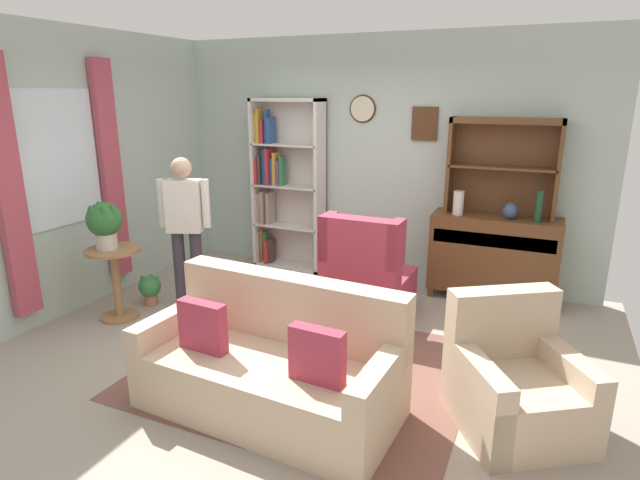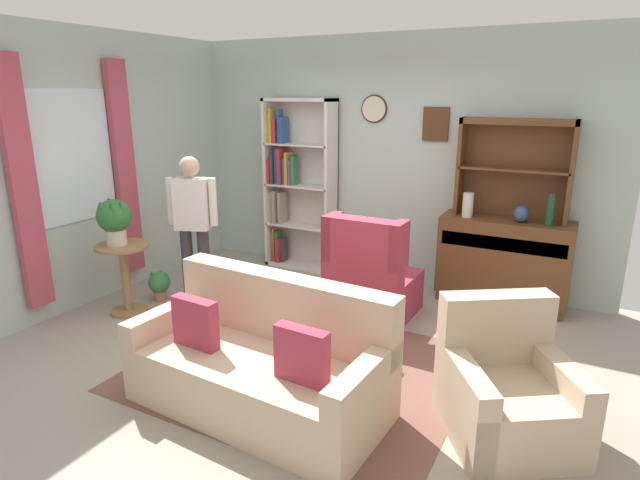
{
  "view_description": "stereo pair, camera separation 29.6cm",
  "coord_description": "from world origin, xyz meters",
  "px_view_note": "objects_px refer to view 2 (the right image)",
  "views": [
    {
      "loc": [
        1.83,
        -3.69,
        2.17
      ],
      "look_at": [
        0.1,
        0.2,
        0.95
      ],
      "focal_mm": 29.12,
      "sensor_mm": 36.0,
      "label": 1
    },
    {
      "loc": [
        2.09,
        -3.56,
        2.17
      ],
      "look_at": [
        0.1,
        0.2,
        0.95
      ],
      "focal_mm": 29.12,
      "sensor_mm": 36.0,
      "label": 2
    }
  ],
  "objects_px": {
    "vase_round": "(521,214)",
    "potted_plant_large": "(114,218)",
    "bookshelf": "(294,185)",
    "sideboard": "(504,258)",
    "coffee_table": "(323,320)",
    "book_stack": "(332,311)",
    "bottle_wine": "(550,210)",
    "couch_floral": "(262,365)",
    "potted_plant_small": "(159,284)",
    "vase_tall": "(468,205)",
    "sideboard_hutch": "(516,155)",
    "armchair_floral": "(506,394)",
    "plant_stand": "(125,271)",
    "wingback_chair": "(370,280)",
    "person_reading": "(193,221)"
  },
  "relations": [
    {
      "from": "bookshelf",
      "to": "sideboard",
      "type": "bearing_deg",
      "value": -1.9
    },
    {
      "from": "bookshelf",
      "to": "wingback_chair",
      "type": "height_order",
      "value": "bookshelf"
    },
    {
      "from": "vase_tall",
      "to": "book_stack",
      "type": "xyz_separation_m",
      "value": [
        -0.63,
        -1.87,
        -0.59
      ]
    },
    {
      "from": "couch_floral",
      "to": "wingback_chair",
      "type": "height_order",
      "value": "wingback_chair"
    },
    {
      "from": "sideboard",
      "to": "bottle_wine",
      "type": "bearing_deg",
      "value": -12.89
    },
    {
      "from": "wingback_chair",
      "to": "coffee_table",
      "type": "bearing_deg",
      "value": -91.16
    },
    {
      "from": "couch_floral",
      "to": "bottle_wine",
      "type": "bearing_deg",
      "value": 59.18
    },
    {
      "from": "armchair_floral",
      "to": "potted_plant_large",
      "type": "xyz_separation_m",
      "value": [
        -3.74,
        0.22,
        0.7
      ]
    },
    {
      "from": "couch_floral",
      "to": "potted_plant_small",
      "type": "xyz_separation_m",
      "value": [
        -2.08,
        1.11,
        -0.13
      ]
    },
    {
      "from": "wingback_chair",
      "to": "potted_plant_large",
      "type": "distance_m",
      "value": 2.57
    },
    {
      "from": "couch_floral",
      "to": "vase_round",
      "type": "bearing_deg",
      "value": 63.73
    },
    {
      "from": "vase_tall",
      "to": "person_reading",
      "type": "xyz_separation_m",
      "value": [
        -2.44,
        -1.41,
        -0.14
      ]
    },
    {
      "from": "sideboard",
      "to": "vase_tall",
      "type": "relative_size",
      "value": 5.16
    },
    {
      "from": "book_stack",
      "to": "sideboard",
      "type": "bearing_deg",
      "value": 62.43
    },
    {
      "from": "bookshelf",
      "to": "book_stack",
      "type": "xyz_separation_m",
      "value": [
        1.55,
        -2.03,
        -0.59
      ]
    },
    {
      "from": "sideboard_hutch",
      "to": "wingback_chair",
      "type": "bearing_deg",
      "value": -135.71
    },
    {
      "from": "person_reading",
      "to": "couch_floral",
      "type": "bearing_deg",
      "value": -36.59
    },
    {
      "from": "vase_round",
      "to": "wingback_chair",
      "type": "relative_size",
      "value": 0.16
    },
    {
      "from": "armchair_floral",
      "to": "bottle_wine",
      "type": "bearing_deg",
      "value": 90.22
    },
    {
      "from": "sideboard",
      "to": "potted_plant_large",
      "type": "bearing_deg",
      "value": -148.65
    },
    {
      "from": "sideboard_hutch",
      "to": "potted_plant_small",
      "type": "xyz_separation_m",
      "value": [
        -3.26,
        -1.72,
        -1.37
      ]
    },
    {
      "from": "vase_round",
      "to": "couch_floral",
      "type": "xyz_separation_m",
      "value": [
        -1.31,
        -2.65,
        -0.69
      ]
    },
    {
      "from": "bottle_wine",
      "to": "plant_stand",
      "type": "height_order",
      "value": "bottle_wine"
    },
    {
      "from": "vase_round",
      "to": "potted_plant_large",
      "type": "relative_size",
      "value": 0.37
    },
    {
      "from": "sideboard_hutch",
      "to": "vase_tall",
      "type": "bearing_deg",
      "value": -154.11
    },
    {
      "from": "potted_plant_large",
      "to": "sideboard",
      "type": "bearing_deg",
      "value": 31.35
    },
    {
      "from": "vase_round",
      "to": "wingback_chair",
      "type": "xyz_separation_m",
      "value": [
        -1.22,
        -0.89,
        -0.62
      ]
    },
    {
      "from": "wingback_chair",
      "to": "coffee_table",
      "type": "distance_m",
      "value": 0.97
    },
    {
      "from": "potted_plant_large",
      "to": "coffee_table",
      "type": "distance_m",
      "value": 2.32
    },
    {
      "from": "vase_round",
      "to": "potted_plant_small",
      "type": "bearing_deg",
      "value": -155.47
    },
    {
      "from": "potted_plant_large",
      "to": "potted_plant_small",
      "type": "height_order",
      "value": "potted_plant_large"
    },
    {
      "from": "bookshelf",
      "to": "sideboard_hutch",
      "type": "xyz_separation_m",
      "value": [
        2.56,
        0.02,
        0.51
      ]
    },
    {
      "from": "sideboard_hutch",
      "to": "potted_plant_small",
      "type": "relative_size",
      "value": 3.44
    },
    {
      "from": "potted_plant_large",
      "to": "bookshelf",
      "type": "bearing_deg",
      "value": 69.83
    },
    {
      "from": "potted_plant_large",
      "to": "book_stack",
      "type": "height_order",
      "value": "potted_plant_large"
    },
    {
      "from": "sideboard",
      "to": "person_reading",
      "type": "distance_m",
      "value": 3.23
    },
    {
      "from": "bottle_wine",
      "to": "couch_floral",
      "type": "relative_size",
      "value": 0.17
    },
    {
      "from": "vase_round",
      "to": "bottle_wine",
      "type": "xyz_separation_m",
      "value": [
        0.26,
        -0.02,
        0.07
      ]
    },
    {
      "from": "sideboard",
      "to": "potted_plant_large",
      "type": "xyz_separation_m",
      "value": [
        -3.34,
        -2.04,
        0.48
      ]
    },
    {
      "from": "armchair_floral",
      "to": "potted_plant_small",
      "type": "xyz_separation_m",
      "value": [
        -3.66,
        0.64,
        -0.1
      ]
    },
    {
      "from": "sideboard",
      "to": "coffee_table",
      "type": "height_order",
      "value": "sideboard"
    },
    {
      "from": "bookshelf",
      "to": "potted_plant_large",
      "type": "bearing_deg",
      "value": -110.17
    },
    {
      "from": "vase_round",
      "to": "coffee_table",
      "type": "distance_m",
      "value": 2.33
    },
    {
      "from": "vase_round",
      "to": "book_stack",
      "type": "height_order",
      "value": "vase_round"
    },
    {
      "from": "sideboard_hutch",
      "to": "potted_plant_large",
      "type": "height_order",
      "value": "sideboard_hutch"
    },
    {
      "from": "vase_round",
      "to": "bottle_wine",
      "type": "relative_size",
      "value": 0.53
    },
    {
      "from": "bookshelf",
      "to": "armchair_floral",
      "type": "xyz_separation_m",
      "value": [
        2.96,
        -2.34,
        -0.76
      ]
    },
    {
      "from": "book_stack",
      "to": "coffee_table",
      "type": "bearing_deg",
      "value": 167.78
    },
    {
      "from": "bookshelf",
      "to": "sideboard",
      "type": "distance_m",
      "value": 2.62
    },
    {
      "from": "vase_tall",
      "to": "potted_plant_large",
      "type": "bearing_deg",
      "value": -146.48
    }
  ]
}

